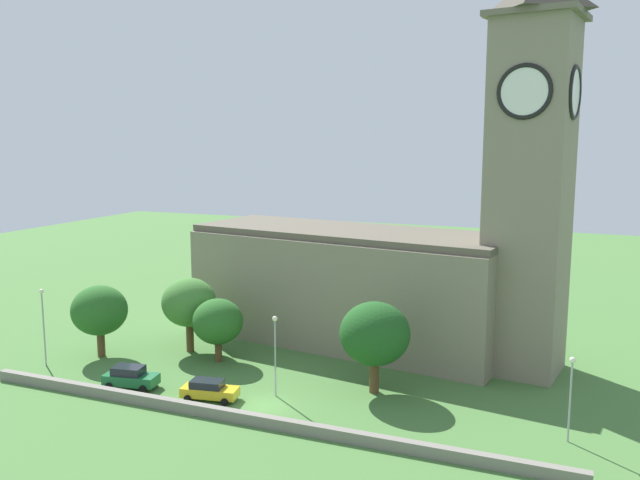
% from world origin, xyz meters
% --- Properties ---
extents(ground_plane, '(200.00, 200.00, 0.00)m').
position_xyz_m(ground_plane, '(0.00, 15.00, 0.00)').
color(ground_plane, '#477538').
extents(church, '(39.65, 16.86, 35.62)m').
position_xyz_m(church, '(4.89, 18.51, 9.06)').
color(church, gray).
rests_on(church, ground).
extents(quay_barrier, '(48.89, 0.70, 0.87)m').
position_xyz_m(quay_barrier, '(0.00, -3.49, 0.44)').
color(quay_barrier, gray).
rests_on(quay_barrier, ground).
extents(car_green, '(4.88, 2.84, 1.91)m').
position_xyz_m(car_green, '(-12.52, -0.87, 0.97)').
color(car_green, '#1E6B38').
rests_on(car_green, ground).
extents(car_yellow, '(4.90, 2.69, 1.67)m').
position_xyz_m(car_yellow, '(-4.83, -0.57, 0.85)').
color(car_yellow, gold).
rests_on(car_yellow, ground).
extents(streetlamp_west_end, '(0.44, 0.44, 7.43)m').
position_xyz_m(streetlamp_west_end, '(-23.60, 0.76, 4.92)').
color(streetlamp_west_end, '#9EA0A5').
rests_on(streetlamp_west_end, ground).
extents(streetlamp_west_mid, '(0.44, 0.44, 6.89)m').
position_xyz_m(streetlamp_west_mid, '(-0.12, 2.22, 4.61)').
color(streetlamp_west_mid, '#9EA0A5').
rests_on(streetlamp_west_mid, ground).
extents(streetlamp_central, '(0.44, 0.44, 6.26)m').
position_xyz_m(streetlamp_central, '(22.82, 2.43, 4.25)').
color(streetlamp_central, '#9EA0A5').
rests_on(streetlamp_central, ground).
extents(tree_riverside_west, '(5.95, 5.95, 7.83)m').
position_xyz_m(tree_riverside_west, '(7.27, 6.10, 5.11)').
color(tree_riverside_west, brown).
rests_on(tree_riverside_west, ground).
extents(tree_by_tower, '(5.42, 5.42, 7.12)m').
position_xyz_m(tree_by_tower, '(-20.52, 4.88, 4.65)').
color(tree_by_tower, brown).
rests_on(tree_by_tower, ground).
extents(tree_riverside_east, '(4.86, 4.86, 6.17)m').
position_xyz_m(tree_riverside_east, '(-9.01, 7.93, 3.96)').
color(tree_riverside_east, brown).
rests_on(tree_riverside_east, ground).
extents(tree_churchyard, '(5.43, 5.43, 7.54)m').
position_xyz_m(tree_churchyard, '(-13.27, 9.55, 5.05)').
color(tree_churchyard, brown).
rests_on(tree_churchyard, ground).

